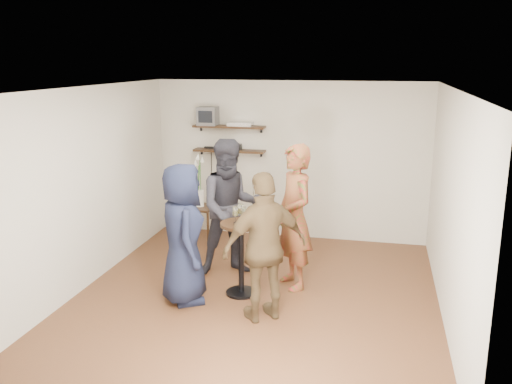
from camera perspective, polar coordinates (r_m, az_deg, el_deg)
room at (r=6.56m, az=-0.03°, el=-0.56°), size 4.58×5.08×2.68m
shelf_upper at (r=8.97m, az=-2.85°, el=6.89°), size 1.20×0.25×0.04m
shelf_lower at (r=9.03m, az=-2.82°, el=4.37°), size 1.20×0.25×0.04m
crt_monitor at (r=9.06m, az=-5.07°, el=7.98°), size 0.32×0.30×0.30m
dvd_deck at (r=8.91m, az=-1.63°, el=7.16°), size 0.40×0.24×0.06m
radio at (r=8.99m, az=-2.24°, el=4.77°), size 0.22×0.10×0.10m
power_strip at (r=9.16m, az=-4.55°, el=4.68°), size 0.30×0.05×0.03m
side_table at (r=9.01m, az=-5.89°, el=-2.07°), size 0.52×0.52×0.57m
vase_lilies at (r=8.91m, az=-5.96°, el=0.28°), size 0.19×0.19×0.90m
drinks_table at (r=6.85m, az=-1.57°, el=-5.98°), size 0.52×0.52×0.95m
wine_glass_fl at (r=6.70m, az=-2.19°, el=-2.11°), size 0.07×0.07×0.21m
wine_glass_fr at (r=6.67m, az=-1.16°, el=-2.29°), size 0.06×0.06×0.19m
wine_glass_bl at (r=6.78m, az=-1.62°, el=-1.87°), size 0.07×0.07×0.22m
wine_glass_br at (r=6.71m, az=-1.31°, el=-2.13°), size 0.07×0.07×0.20m
person_plaid at (r=7.00m, az=4.05°, el=-2.65°), size 0.76×0.83×1.90m
person_dark at (r=7.43m, az=-2.63°, el=-1.66°), size 1.14×1.04×1.90m
person_navy at (r=6.64m, az=-7.72°, el=-4.39°), size 0.89×1.01×1.74m
person_brown at (r=6.13m, az=0.97°, el=-5.83°), size 1.07×0.95×1.74m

